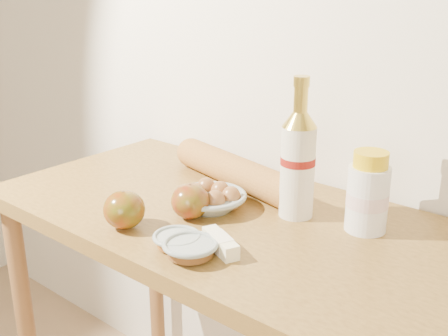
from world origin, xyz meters
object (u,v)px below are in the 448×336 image
Objects in this scene: bourbon_bottle at (298,161)px; egg_bowl at (212,199)px; table at (232,261)px; baguette at (236,171)px; cream_bottle at (368,194)px.

egg_bowl is (-0.17, -0.09, -0.11)m from bourbon_bottle.
table is 0.24m from baguette.
table is at bearing -163.42° from cream_bottle.
cream_bottle reaches higher than baguette.
cream_bottle is at bearing -13.24° from bourbon_bottle.
baguette is at bearing 169.71° from cream_bottle.
table is at bearing -41.64° from baguette.
egg_bowl reaches higher than table.
baguette is at bearing 107.50° from egg_bowl.
egg_bowl is at bearing -176.34° from bourbon_bottle.
cream_bottle reaches higher than table.
egg_bowl is 0.37× the size of baguette.
cream_bottle is 0.97× the size of egg_bowl.
bourbon_bottle is 0.22m from egg_bowl.
egg_bowl is at bearing -165.97° from cream_bottle.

